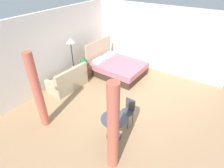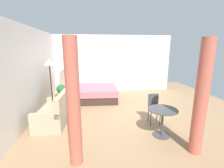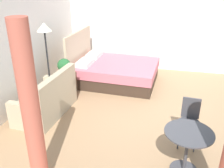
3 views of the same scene
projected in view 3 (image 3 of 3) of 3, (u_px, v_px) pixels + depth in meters
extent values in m
cube|color=#9E7A56|center=(152.00, 110.00, 5.43)|extent=(8.30, 8.74, 0.02)
cube|color=silver|center=(24.00, 40.00, 5.47)|extent=(8.30, 0.12, 2.74)
cube|color=silver|center=(163.00, 24.00, 7.21)|extent=(0.12, 5.74, 2.74)
cube|color=#38281E|center=(116.00, 77.00, 6.75)|extent=(1.67, 2.13, 0.30)
cube|color=#C66675|center=(116.00, 67.00, 6.64)|extent=(1.71, 2.17, 0.24)
cube|color=tan|center=(79.00, 55.00, 6.81)|extent=(1.64, 0.14, 1.32)
cube|color=white|center=(85.00, 63.00, 6.45)|extent=(0.58, 0.35, 0.12)
cube|color=white|center=(94.00, 55.00, 7.06)|extent=(0.58, 0.35, 0.12)
cube|color=tan|center=(46.00, 104.00, 5.23)|extent=(1.49, 0.84, 0.42)
cube|color=tan|center=(57.00, 86.00, 4.96)|extent=(1.46, 0.23, 0.49)
cube|color=tan|center=(59.00, 80.00, 5.69)|extent=(0.19, 0.76, 0.13)
cube|color=tan|center=(25.00, 108.00, 4.54)|extent=(0.19, 0.76, 0.13)
cube|color=brown|center=(66.00, 83.00, 6.09)|extent=(0.44, 0.43, 0.51)
cylinder|color=tan|center=(65.00, 73.00, 5.87)|extent=(0.23, 0.23, 0.11)
sphere|color=#235B2D|center=(64.00, 65.00, 5.79)|extent=(0.31, 0.31, 0.31)
cylinder|color=black|center=(52.00, 100.00, 5.84)|extent=(0.32, 0.32, 0.02)
cylinder|color=black|center=(48.00, 67.00, 5.51)|extent=(0.04, 0.04, 1.59)
cone|color=beige|center=(44.00, 27.00, 5.15)|extent=(0.32, 0.32, 0.18)
cylinder|color=#3F3F44|center=(186.00, 152.00, 3.63)|extent=(0.05, 0.05, 0.67)
cylinder|color=#3F3F44|center=(189.00, 133.00, 3.49)|extent=(0.69, 0.69, 0.02)
cylinder|color=#3F3F44|center=(179.00, 138.00, 4.14)|extent=(0.02, 0.02, 0.45)
cylinder|color=#3F3F44|center=(195.00, 141.00, 4.07)|extent=(0.02, 0.02, 0.45)
cylinder|color=#3F3F44|center=(180.00, 129.00, 4.36)|extent=(0.02, 0.02, 0.45)
cylinder|color=#3F3F44|center=(195.00, 132.00, 4.29)|extent=(0.02, 0.02, 0.45)
cylinder|color=#3F3F44|center=(189.00, 123.00, 4.12)|extent=(0.40, 0.40, 0.02)
cube|color=#3F3F44|center=(191.00, 108.00, 4.17)|extent=(0.05, 0.30, 0.37)
cylinder|color=#C15B47|center=(31.00, 111.00, 3.11)|extent=(0.24, 0.24, 2.30)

